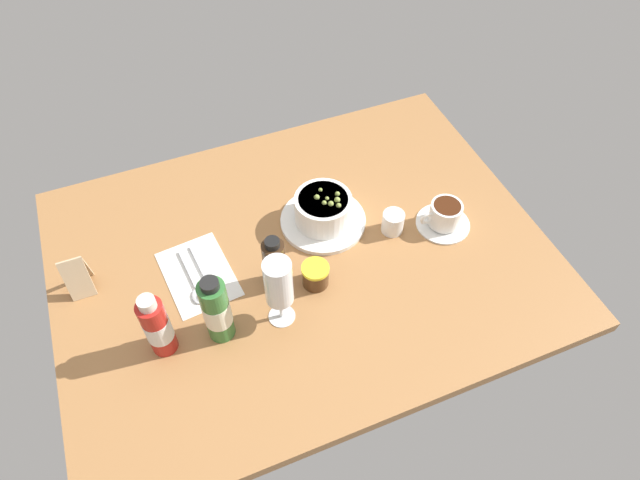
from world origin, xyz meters
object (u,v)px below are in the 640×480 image
object	(u,v)px
creamer_jug	(393,222)
sauce_bottle_brown	(274,264)
wine_glass	(279,285)
jam_jar	(317,275)
coffee_cup	(444,216)
menu_card	(76,274)
porridge_bowl	(323,211)
sauce_bottle_green	(217,310)
sauce_bottle_red	(157,327)
cutlery_setting	(198,275)

from	to	relation	value
creamer_jug	sauce_bottle_brown	size ratio (longest dim) A/B	0.42
wine_glass	jam_jar	size ratio (longest dim) A/B	3.02
jam_jar	sauce_bottle_brown	bearing A→B (deg)	-22.42
coffee_cup	wine_glass	bearing A→B (deg)	12.30
coffee_cup	menu_card	xyz separation A→B (cm)	(81.43, -13.40, 1.93)
porridge_bowl	sauce_bottle_green	distance (cm)	36.44
wine_glass	sauce_bottle_brown	world-z (taller)	wine_glass
sauce_bottle_red	sauce_bottle_brown	bearing A→B (deg)	-165.93
wine_glass	menu_card	distance (cm)	44.56
wine_glass	sauce_bottle_red	bearing A→B (deg)	-5.28
coffee_cup	jam_jar	size ratio (longest dim) A/B	2.14
sauce_bottle_brown	sauce_bottle_red	bearing A→B (deg)	14.07
porridge_bowl	coffee_cup	size ratio (longest dim) A/B	1.57
wine_glass	jam_jar	bearing A→B (deg)	-151.98
porridge_bowl	wine_glass	distance (cm)	28.45
wine_glass	jam_jar	xyz separation A→B (cm)	(-9.99, -5.32, -8.94)
jam_jar	creamer_jug	bearing A→B (deg)	-161.94
cutlery_setting	menu_card	distance (cm)	25.18
sauce_bottle_brown	menu_card	world-z (taller)	sauce_bottle_brown
jam_jar	sauce_bottle_brown	size ratio (longest dim) A/B	0.42
creamer_jug	sauce_bottle_red	size ratio (longest dim) A/B	0.35
wine_glass	sauce_bottle_brown	distance (cm)	10.28
porridge_bowl	sauce_bottle_brown	size ratio (longest dim) A/B	1.41
sauce_bottle_green	sauce_bottle_red	world-z (taller)	sauce_bottle_green
wine_glass	sauce_bottle_red	xyz separation A→B (cm)	(24.05, -2.22, -4.02)
coffee_cup	sauce_bottle_red	bearing A→B (deg)	6.17
menu_card	sauce_bottle_green	bearing A→B (deg)	138.85
porridge_bowl	jam_jar	bearing A→B (deg)	63.25
coffee_cup	sauce_bottle_brown	distance (cm)	42.23
cutlery_setting	sauce_bottle_red	size ratio (longest dim) A/B	1.23
sauce_bottle_brown	menu_card	xyz separation A→B (cm)	(39.36, -14.26, -1.67)
creamer_jug	jam_jar	size ratio (longest dim) A/B	1.00
coffee_cup	jam_jar	bearing A→B (deg)	7.14
porridge_bowl	jam_jar	distance (cm)	17.37
wine_glass	sauce_bottle_red	distance (cm)	24.48
coffee_cup	menu_card	world-z (taller)	menu_card
cutlery_setting	jam_jar	bearing A→B (deg)	154.34
sauce_bottle_brown	creamer_jug	bearing A→B (deg)	-172.88
coffee_cup	sauce_bottle_brown	world-z (taller)	sauce_bottle_brown
sauce_bottle_red	menu_card	size ratio (longest dim) A/B	1.72
coffee_cup	wine_glass	world-z (taller)	wine_glass
jam_jar	sauce_bottle_green	bearing A→B (deg)	10.56
cutlery_setting	creamer_jug	xyz separation A→B (cm)	(-45.54, 4.20, 2.59)
jam_jar	cutlery_setting	bearing A→B (deg)	-25.66
cutlery_setting	sauce_bottle_green	distance (cm)	17.57
creamer_jug	sauce_bottle_red	xyz separation A→B (cm)	(55.95, 10.24, 4.92)
sauce_bottle_red	wine_glass	bearing A→B (deg)	174.72
sauce_bottle_green	creamer_jug	bearing A→B (deg)	-165.68
porridge_bowl	sauce_bottle_red	bearing A→B (deg)	23.93
coffee_cup	jam_jar	world-z (taller)	coffee_cup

